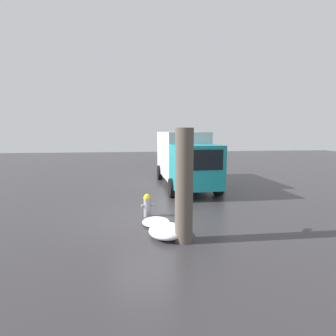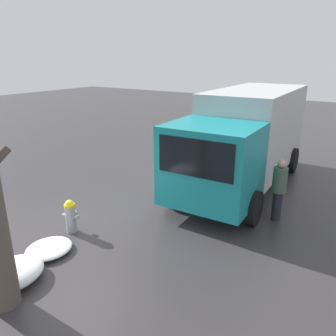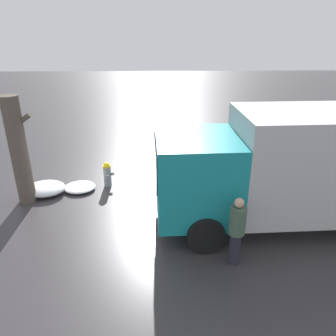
{
  "view_description": "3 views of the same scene",
  "coord_description": "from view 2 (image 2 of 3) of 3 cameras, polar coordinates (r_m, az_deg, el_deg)",
  "views": [
    {
      "loc": [
        -9.32,
        0.32,
        3.13
      ],
      "look_at": [
        3.15,
        -1.14,
        1.34
      ],
      "focal_mm": 28.0,
      "sensor_mm": 36.0,
      "label": 1
    },
    {
      "loc": [
        -4.62,
        -5.84,
        4.05
      ],
      "look_at": [
        2.27,
        -1.31,
        1.25
      ],
      "focal_mm": 35.0,
      "sensor_mm": 36.0,
      "label": 2
    },
    {
      "loc": [
        1.75,
        -9.86,
        4.93
      ],
      "look_at": [
        2.0,
        -0.48,
        0.83
      ],
      "focal_mm": 35.0,
      "sensor_mm": 36.0,
      "label": 3
    }
  ],
  "objects": [
    {
      "name": "pedestrian",
      "position": [
        8.81,
        18.75,
        -3.23
      ],
      "size": [
        0.36,
        0.36,
        1.65
      ],
      "rotation": [
        0.0,
        0.0,
        4.54
      ],
      "color": "#23232D",
      "rests_on": "ground_plane"
    },
    {
      "name": "delivery_truck",
      "position": [
        10.86,
        13.54,
        5.52
      ],
      "size": [
        7.2,
        2.74,
        3.06
      ],
      "rotation": [
        0.0,
        0.0,
        1.61
      ],
      "color": "teal",
      "rests_on": "ground_plane"
    },
    {
      "name": "snow_pile_by_hydrant",
      "position": [
        7.8,
        -20.03,
        -13.03
      ],
      "size": [
        1.01,
        0.93,
        0.18
      ],
      "color": "white",
      "rests_on": "ground_plane"
    },
    {
      "name": "ground_plane",
      "position": [
        8.48,
        -16.33,
        -10.61
      ],
      "size": [
        60.0,
        60.0,
        0.0
      ],
      "primitive_type": "plane",
      "color": "#333033"
    },
    {
      "name": "snow_pile_curbside",
      "position": [
        7.14,
        -25.66,
        -16.26
      ],
      "size": [
        1.24,
        1.06,
        0.35
      ],
      "color": "white",
      "rests_on": "ground_plane"
    },
    {
      "name": "fire_hydrant",
      "position": [
        8.28,
        -16.59,
        -7.97
      ],
      "size": [
        0.36,
        0.45,
        0.85
      ],
      "rotation": [
        0.0,
        0.0,
        0.24
      ],
      "color": "gray",
      "rests_on": "ground_plane"
    }
  ]
}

